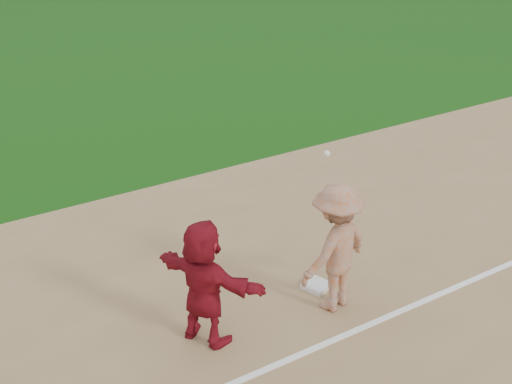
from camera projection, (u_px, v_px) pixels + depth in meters
ground at (308, 308)px, 9.58m from camera, size 160.00×160.00×0.00m
foul_line at (342, 336)px, 8.96m from camera, size 60.00×0.10×0.01m
first_base at (316, 286)px, 9.99m from camera, size 0.47×0.47×0.08m
base_runner at (204, 283)px, 8.52m from camera, size 1.25×1.78×1.85m
first_base_play at (336, 248)px, 9.17m from camera, size 1.42×1.02×2.56m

